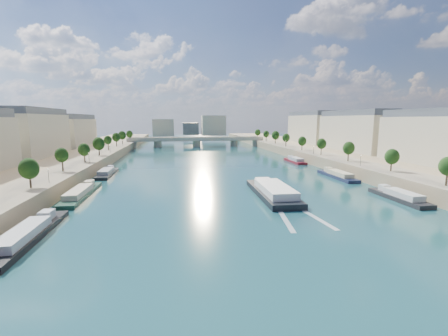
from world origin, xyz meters
name	(u,v)px	position (x,y,z in m)	size (l,w,h in m)	color
ground	(219,176)	(0.00, 100.00, 0.00)	(700.00, 700.00, 0.00)	#0D3439
quay_left	(26,175)	(-72.00, 100.00, 2.50)	(44.00, 520.00, 5.00)	#9E8460
quay_right	(380,165)	(72.00, 100.00, 2.50)	(44.00, 520.00, 5.00)	#9E8460
pave_left	(69,167)	(-57.00, 100.00, 5.05)	(14.00, 520.00, 0.10)	gray
pave_right	(349,161)	(57.00, 100.00, 5.05)	(14.00, 520.00, 0.10)	gray
trees_left	(75,152)	(-55.00, 102.00, 10.48)	(4.80, 268.80, 8.26)	#382B1E
trees_right	(334,146)	(55.00, 110.00, 10.48)	(4.80, 268.80, 8.26)	#382B1E
lamps_left	(72,163)	(-52.50, 90.00, 7.78)	(0.36, 200.36, 4.28)	black
lamps_right	(334,153)	(52.50, 105.00, 7.78)	(0.36, 200.36, 4.28)	black
buildings_left	(2,136)	(-85.00, 112.00, 16.45)	(16.00, 226.00, 23.20)	beige
buildings_right	(390,133)	(85.00, 112.00, 16.45)	(16.00, 226.00, 23.20)	beige
skyline	(194,127)	(3.19, 319.52, 14.66)	(79.00, 42.00, 22.00)	beige
bridge	(197,141)	(0.00, 233.25, 5.08)	(112.00, 12.00, 8.15)	#C1B79E
tour_barge	(273,192)	(11.13, 65.24, 1.29)	(10.15, 32.29, 4.35)	black
wake	(294,213)	(11.13, 48.75, 0.02)	(10.76, 26.00, 0.04)	silver
moored_barges_left	(37,228)	(-45.50, 44.56, 0.84)	(5.00, 152.24, 3.60)	#182136
moored_barges_right	(402,198)	(45.50, 54.30, 0.84)	(5.00, 167.15, 3.60)	black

